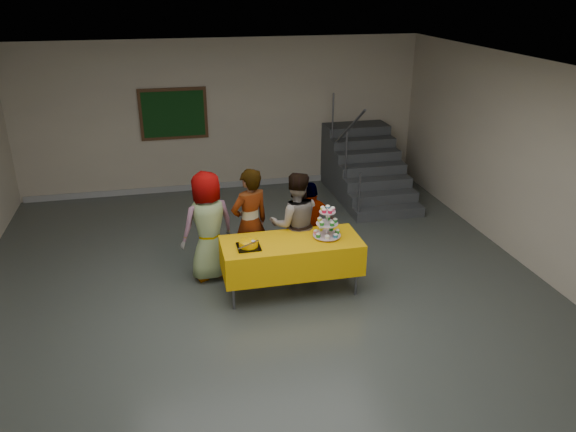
% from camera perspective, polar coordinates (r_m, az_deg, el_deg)
% --- Properties ---
extents(room_shell, '(10.00, 10.04, 3.02)m').
position_cam_1_polar(room_shell, '(6.46, -1.76, 6.01)').
color(room_shell, '#4C514C').
rests_on(room_shell, ground).
extents(bake_table, '(1.88, 0.78, 0.77)m').
position_cam_1_polar(bake_table, '(7.63, 0.33, -3.99)').
color(bake_table, '#595960').
rests_on(bake_table, ground).
extents(cupcake_stand, '(0.38, 0.38, 0.44)m').
position_cam_1_polar(cupcake_stand, '(7.59, 3.99, -0.90)').
color(cupcake_stand, silver).
rests_on(cupcake_stand, bake_table).
extents(bear_cake, '(0.32, 0.36, 0.12)m').
position_cam_1_polar(bear_cake, '(7.35, -4.04, -2.79)').
color(bear_cake, black).
rests_on(bear_cake, bake_table).
extents(schoolchild_a, '(0.90, 0.74, 1.60)m').
position_cam_1_polar(schoolchild_a, '(7.99, -8.11, -1.02)').
color(schoolchild_a, slate).
rests_on(schoolchild_a, ground).
extents(schoolchild_b, '(0.70, 0.59, 1.63)m').
position_cam_1_polar(schoolchild_b, '(7.96, -3.88, -0.77)').
color(schoolchild_b, slate).
rests_on(schoolchild_b, ground).
extents(schoolchild_c, '(0.82, 0.67, 1.55)m').
position_cam_1_polar(schoolchild_c, '(8.03, 0.77, -0.81)').
color(schoolchild_c, slate).
rests_on(schoolchild_c, ground).
extents(schoolchild_d, '(0.86, 0.51, 1.37)m').
position_cam_1_polar(schoolchild_d, '(8.16, 2.32, -1.12)').
color(schoolchild_d, slate).
rests_on(schoolchild_d, ground).
extents(staircase, '(1.30, 2.40, 2.04)m').
position_cam_1_polar(staircase, '(11.44, 7.69, 4.79)').
color(staircase, '#424447').
rests_on(staircase, ground).
extents(noticeboard, '(1.30, 0.05, 1.00)m').
position_cam_1_polar(noticeboard, '(11.27, -11.55, 10.12)').
color(noticeboard, '#472B16').
rests_on(noticeboard, ground).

